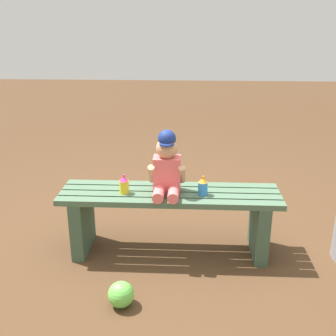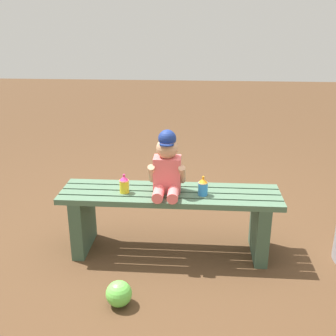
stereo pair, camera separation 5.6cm
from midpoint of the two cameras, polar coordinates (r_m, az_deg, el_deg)
The scene contains 6 objects.
ground_plane at distance 2.80m, azimuth 0.85°, elevation -11.45°, with size 16.00×16.00×0.00m, color #4C331E.
park_bench at distance 2.66m, azimuth 0.89°, elevation -6.21°, with size 1.40×0.35×0.43m.
child_figure at distance 2.53m, azimuth 0.49°, elevation 0.27°, with size 0.23×0.27×0.40m.
sippy_cup_left at distance 2.58m, azimuth -5.54°, elevation -2.25°, with size 0.06×0.06×0.12m.
sippy_cup_right at distance 2.54m, azimuth 5.55°, elevation -2.57°, with size 0.06×0.06×0.12m.
toy_ball at distance 2.31m, azimuth -6.19°, elevation -17.12°, with size 0.14×0.14×0.14m, color #66CC4C.
Camera 2 is at (0.16, -2.38, 1.47)m, focal length 43.48 mm.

